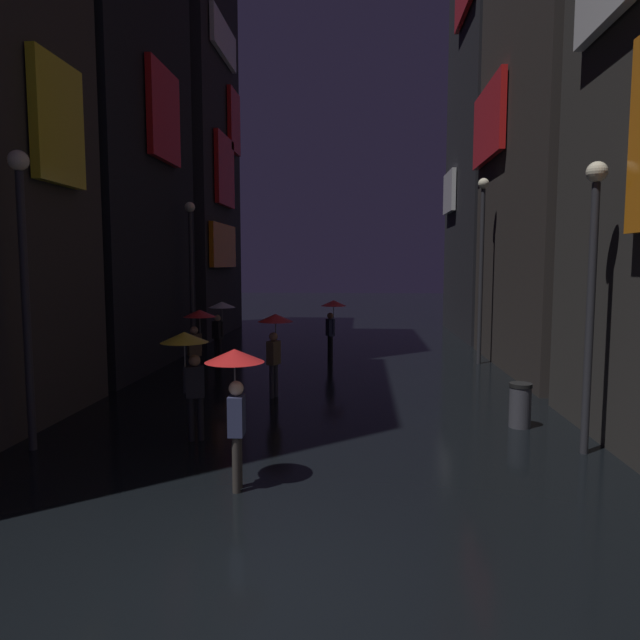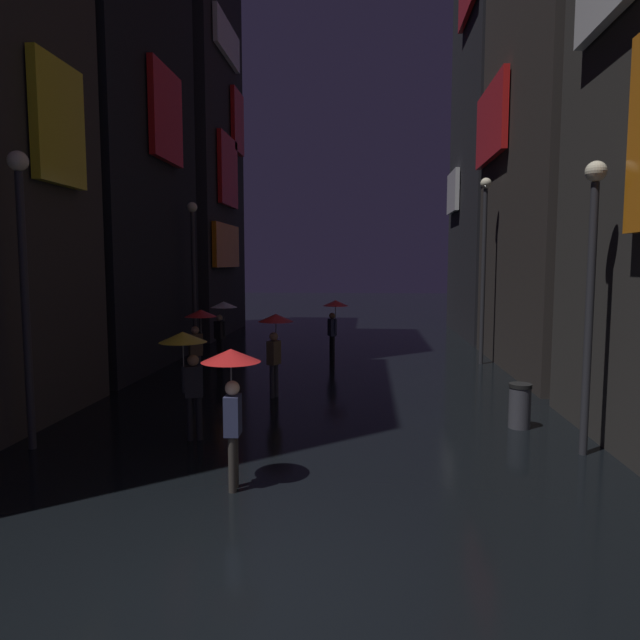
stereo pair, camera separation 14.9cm
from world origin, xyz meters
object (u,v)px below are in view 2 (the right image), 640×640
Objects in this scene: pedestrian_foreground_right_yellow at (187,355)px; streetlamp_right_far at (484,251)px; pedestrian_foreground_left_red at (199,326)px; streetlamp_left_near at (23,265)px; pedestrian_near_crossing_red at (232,379)px; pedestrian_midstreet_left_clear at (223,315)px; trash_bin at (520,406)px; streetlamp_right_near at (591,272)px; pedestrian_midstreet_centre_red at (334,313)px; streetlamp_left_far at (193,262)px; pedestrian_far_right_red at (275,332)px.

streetlamp_right_far reaches higher than pedestrian_foreground_right_yellow.
streetlamp_right_far is (8.52, 4.08, 2.15)m from pedestrian_foreground_left_red.
pedestrian_near_crossing_red is at bearing -19.60° from streetlamp_left_near.
streetlamp_left_near reaches higher than pedestrian_midstreet_left_clear.
pedestrian_foreground_right_yellow is 2.28× the size of trash_bin.
pedestrian_midstreet_left_clear is at bearing -175.67° from streetlamp_right_far.
streetlamp_right_far is at bearing 90.00° from streetlamp_right_near.
pedestrian_midstreet_centre_red is at bearing 76.47° from pedestrian_foreground_right_yellow.
streetlamp_left_near is at bearing -166.15° from pedestrian_foreground_right_yellow.
pedestrian_midstreet_centre_red is 11.38m from streetlamp_left_near.
streetlamp_right_far reaches higher than pedestrian_midstreet_centre_red.
pedestrian_midstreet_left_clear is at bearing 139.09° from trash_bin.
pedestrian_near_crossing_red is 2.54m from pedestrian_foreground_right_yellow.
pedestrian_foreground_left_red is (0.21, -3.42, 0.00)m from pedestrian_midstreet_left_clear.
streetlamp_left_far is at bearing 106.25° from pedestrian_foreground_right_yellow.
streetlamp_left_far is at bearing 124.49° from pedestrian_far_right_red.
pedestrian_far_right_red is 1.00× the size of pedestrian_midstreet_centre_red.
trash_bin is at bearing 113.64° from streetlamp_right_near.
pedestrian_midstreet_centre_red is 5.31m from streetlamp_left_far.
pedestrian_midstreet_left_clear is 12.33m from streetlamp_right_near.
streetlamp_left_far reaches higher than pedestrian_midstreet_centre_red.
pedestrian_foreground_right_yellow is at bearing -105.76° from pedestrian_far_right_red.
pedestrian_foreground_right_yellow is 0.38× the size of streetlamp_left_far.
trash_bin is (9.30, -7.93, -2.99)m from streetlamp_left_far.
streetlamp_left_far is 1.03× the size of streetlamp_left_near.
streetlamp_left_near is (-1.48, -5.65, 1.70)m from pedestrian_foreground_left_red.
pedestrian_near_crossing_red is at bearing -74.90° from pedestrian_midstreet_left_clear.
streetlamp_left_far reaches higher than streetlamp_right_near.
pedestrian_foreground_right_yellow is 6.83m from trash_bin.
trash_bin is (-0.70, -7.62, -3.35)m from streetlamp_right_far.
pedestrian_near_crossing_red is 2.28× the size of trash_bin.
streetlamp_right_near is (8.52, -5.14, 1.57)m from pedestrian_foreground_left_red.
pedestrian_far_right_red is 3.97m from pedestrian_foreground_right_yellow.
pedestrian_far_right_red is 1.00× the size of pedestrian_near_crossing_red.
pedestrian_foreground_left_red is at bearing 155.63° from trash_bin.
pedestrian_midstreet_centre_red is at bearing 118.35° from trash_bin.
streetlamp_left_near is (-4.99, -10.09, 1.70)m from pedestrian_midstreet_centre_red.
pedestrian_midstreet_left_clear is 1.00× the size of pedestrian_near_crossing_red.
streetlamp_left_near reaches higher than streetlamp_right_near.
pedestrian_foreground_right_yellow is (-1.38, 2.14, 0.00)m from pedestrian_near_crossing_red.
streetlamp_left_far reaches higher than trash_bin.
pedestrian_near_crossing_red is at bearing -69.72° from pedestrian_foreground_left_red.
streetlamp_left_far is (-2.73, 9.36, 1.79)m from pedestrian_foreground_right_yellow.
pedestrian_near_crossing_red is 0.34× the size of streetlamp_right_far.
pedestrian_midstreet_left_clear is 1.00× the size of pedestrian_foreground_right_yellow.
streetlamp_right_near is 9.24m from streetlamp_right_far.
streetlamp_right_far is at bearing 51.23° from pedestrian_foreground_right_yellow.
streetlamp_left_far is (-4.99, -0.05, 1.79)m from pedestrian_midstreet_centre_red.
pedestrian_midstreet_left_clear is at bearing 82.04° from streetlamp_left_near.
streetlamp_left_far is 10.03m from streetlamp_left_near.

